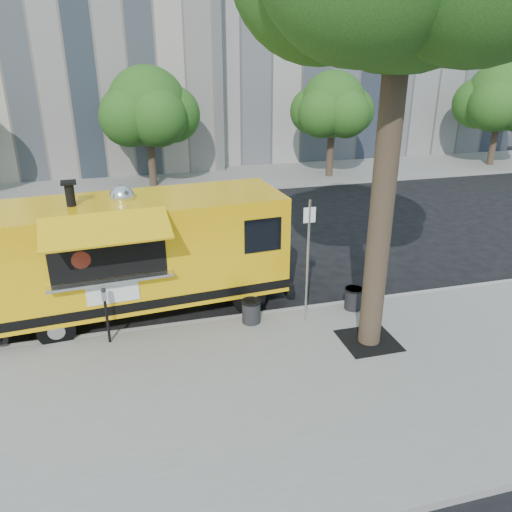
% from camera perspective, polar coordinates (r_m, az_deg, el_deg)
% --- Properties ---
extents(ground, '(120.00, 120.00, 0.00)m').
position_cam_1_polar(ground, '(13.18, -3.11, -5.52)').
color(ground, black).
rests_on(ground, ground).
extents(sidewalk, '(60.00, 6.00, 0.15)m').
position_cam_1_polar(sidewalk, '(9.87, 1.94, -15.66)').
color(sidewalk, gray).
rests_on(sidewalk, ground).
extents(curb, '(60.00, 0.14, 0.16)m').
position_cam_1_polar(curb, '(12.35, -2.21, -7.16)').
color(curb, '#999993').
rests_on(curb, ground).
extents(far_sidewalk, '(60.00, 5.00, 0.15)m').
position_cam_1_polar(far_sidewalk, '(25.76, -9.49, 8.38)').
color(far_sidewalk, gray).
rests_on(far_sidewalk, ground).
extents(tree_well, '(1.20, 1.20, 0.02)m').
position_cam_1_polar(tree_well, '(11.60, 12.74, -9.40)').
color(tree_well, black).
rests_on(tree_well, sidewalk).
extents(far_tree_b, '(3.60, 3.60, 5.50)m').
position_cam_1_polar(far_tree_b, '(24.27, -12.30, 16.36)').
color(far_tree_b, '#33261C').
rests_on(far_tree_b, far_sidewalk).
extents(far_tree_c, '(3.24, 3.24, 5.21)m').
position_cam_1_polar(far_tree_c, '(26.08, 8.78, 16.72)').
color(far_tree_c, '#33261C').
rests_on(far_tree_c, far_sidewalk).
extents(far_tree_d, '(3.78, 3.78, 5.64)m').
position_cam_1_polar(far_tree_d, '(31.55, 26.27, 16.04)').
color(far_tree_d, '#33261C').
rests_on(far_tree_d, far_sidewalk).
extents(sign_post, '(0.28, 0.06, 3.00)m').
position_cam_1_polar(sign_post, '(11.45, 5.95, 0.13)').
color(sign_post, silver).
rests_on(sign_post, sidewalk).
extents(parking_meter, '(0.11, 0.11, 1.33)m').
position_cam_1_polar(parking_meter, '(11.34, -16.79, -5.81)').
color(parking_meter, black).
rests_on(parking_meter, sidewalk).
extents(food_truck, '(7.19, 3.70, 3.48)m').
position_cam_1_polar(food_truck, '(12.44, -12.61, 0.49)').
color(food_truck, yellow).
rests_on(food_truck, ground).
extents(trash_bin_left, '(0.46, 0.46, 0.55)m').
position_cam_1_polar(trash_bin_left, '(12.74, 11.06, -4.70)').
color(trash_bin_left, black).
rests_on(trash_bin_left, sidewalk).
extents(trash_bin_right, '(0.47, 0.47, 0.57)m').
position_cam_1_polar(trash_bin_right, '(11.90, -0.55, -6.26)').
color(trash_bin_right, black).
rests_on(trash_bin_right, sidewalk).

